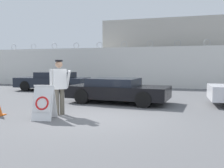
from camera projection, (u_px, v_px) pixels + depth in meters
name	position (u px, v px, depth m)	size (l,w,h in m)	color
ground_plane	(101.00, 118.00, 7.80)	(90.00, 90.00, 0.00)	#5B5B5E
perimeter_wall	(150.00, 67.00, 18.36)	(36.00, 0.30, 3.45)	silver
building_block	(165.00, 54.00, 21.91)	(9.79, 5.24, 5.32)	#B2ADA3
barricade_sign	(44.00, 102.00, 7.59)	(0.71, 0.73, 1.06)	white
security_guard	(59.00, 84.00, 8.28)	(0.65, 0.53, 1.83)	#514C42
parked_car_front_coupe	(53.00, 81.00, 16.25)	(4.66, 2.07, 1.20)	black
parked_car_rear_sedan	(118.00, 90.00, 10.99)	(4.49, 2.29, 1.08)	black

